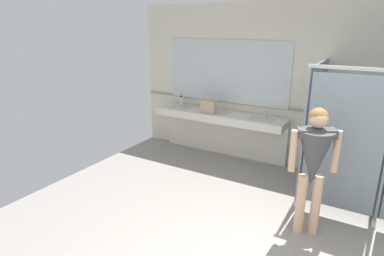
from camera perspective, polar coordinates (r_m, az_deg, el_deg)
wall_back at (r=5.72m, az=24.49°, el=5.75°), size 7.50×0.12×2.82m
wall_back_tile_band at (r=5.73m, az=23.96°, el=2.15°), size 7.50×0.01×0.06m
vanity_counter at (r=6.16m, az=5.01°, el=0.73°), size 2.50×0.54×1.00m
mirror_panel at (r=6.13m, az=6.04°, el=9.85°), size 2.40×0.02×1.15m
person_standing at (r=3.95m, az=20.64°, el=-4.99°), size 0.54×0.54×1.58m
handbag at (r=5.93m, az=2.92°, el=3.87°), size 0.28×0.12×0.39m
soap_dispenser at (r=6.58m, az=-1.92°, el=4.80°), size 0.07×0.07×0.19m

